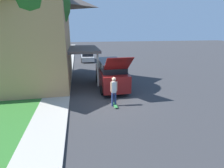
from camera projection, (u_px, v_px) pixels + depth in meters
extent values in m
plane|color=#333335|center=(111.00, 100.00, 11.46)|extent=(120.00, 120.00, 0.00)
cube|color=#2D6B28|center=(11.00, 81.00, 15.63)|extent=(10.00, 80.00, 0.08)
cube|color=#ADA89E|center=(62.00, 79.00, 16.42)|extent=(1.80, 80.00, 0.10)
cube|color=tan|center=(5.00, 47.00, 13.77)|extent=(9.90, 7.74, 6.10)
cube|color=#5B514C|center=(82.00, 49.00, 14.94)|extent=(2.60, 5.42, 0.20)
cylinder|color=silver|center=(98.00, 70.00, 13.75)|extent=(0.16, 0.16, 2.70)
cylinder|color=brown|center=(43.00, 57.00, 12.86)|extent=(0.36, 0.36, 4.90)
sphere|color=#286023|center=(36.00, 2.00, 11.77)|extent=(4.51, 4.51, 4.51)
cube|color=maroon|center=(111.00, 77.00, 13.80)|extent=(1.88, 4.95, 1.19)
cube|color=black|center=(111.00, 65.00, 13.63)|extent=(1.73, 3.86, 0.69)
cylinder|color=black|center=(98.00, 79.00, 15.23)|extent=(0.24, 0.70, 0.70)
cylinder|color=black|center=(118.00, 78.00, 15.56)|extent=(0.24, 0.70, 0.70)
cylinder|color=black|center=(102.00, 90.00, 12.36)|extent=(0.24, 0.70, 0.70)
cylinder|color=black|center=(127.00, 89.00, 12.68)|extent=(0.24, 0.70, 0.70)
cube|color=maroon|center=(118.00, 64.00, 10.99)|extent=(1.65, 1.41, 1.00)
cube|color=#B7B7BC|center=(87.00, 58.00, 25.87)|extent=(1.73, 4.05, 0.63)
cube|color=black|center=(87.00, 54.00, 25.61)|extent=(1.53, 2.11, 0.52)
cylinder|color=black|center=(82.00, 58.00, 26.91)|extent=(0.20, 0.65, 0.65)
cylinder|color=black|center=(92.00, 58.00, 27.21)|extent=(0.20, 0.65, 0.65)
cylinder|color=black|center=(82.00, 60.00, 24.63)|extent=(0.20, 0.65, 0.65)
cylinder|color=black|center=(94.00, 60.00, 24.93)|extent=(0.20, 0.65, 0.65)
cylinder|color=navy|center=(112.00, 99.00, 10.51)|extent=(0.13, 0.13, 0.87)
cylinder|color=navy|center=(115.00, 99.00, 10.54)|extent=(0.13, 0.13, 0.87)
cube|color=silver|center=(114.00, 87.00, 10.30)|extent=(0.25, 0.20, 0.66)
sphere|color=tan|center=(114.00, 79.00, 10.15)|extent=(0.24, 0.24, 0.24)
cylinder|color=tan|center=(111.00, 87.00, 10.26)|extent=(0.09, 0.09, 0.59)
cylinder|color=tan|center=(117.00, 86.00, 10.32)|extent=(0.09, 0.09, 0.59)
cube|color=#337F3D|center=(115.00, 105.00, 10.56)|extent=(0.20, 0.82, 0.02)
cylinder|color=silver|center=(113.00, 104.00, 10.80)|extent=(0.03, 0.06, 0.06)
cylinder|color=silver|center=(116.00, 104.00, 10.83)|extent=(0.03, 0.06, 0.06)
cylinder|color=silver|center=(114.00, 108.00, 10.32)|extent=(0.03, 0.06, 0.06)
cylinder|color=silver|center=(117.00, 108.00, 10.35)|extent=(0.03, 0.06, 0.06)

